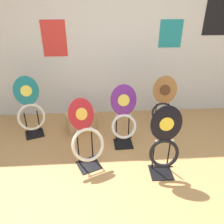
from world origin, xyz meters
TOP-DOWN VIEW (x-y plane):
  - ground_plane at (0.00, 0.00)m, footprint 14.00×14.00m
  - wall_back at (0.00, 2.22)m, footprint 8.00×0.07m
  - toilet_seat_display_purple_note at (-0.09, 1.13)m, footprint 0.38×0.29m
  - toilet_seat_display_jazz_black at (0.32, 0.47)m, footprint 0.37×0.29m
  - toilet_seat_display_crimson_swirl at (-0.61, 0.69)m, footprint 0.50×0.51m
  - toilet_seat_display_woodgrain at (0.58, 1.46)m, footprint 0.38×0.32m
  - toilet_seat_display_teal_sax at (-1.52, 1.50)m, footprint 0.46×0.39m
  - storage_box at (-0.75, 1.58)m, footprint 0.53×0.43m

SIDE VIEW (x-z plane):
  - ground_plane at x=0.00m, z-range 0.00..0.00m
  - storage_box at x=-0.75m, z-range 0.00..0.32m
  - toilet_seat_display_crimson_swirl at x=-0.61m, z-range -0.04..0.86m
  - toilet_seat_display_teal_sax at x=-1.52m, z-range -0.05..0.91m
  - toilet_seat_display_jazz_black at x=0.32m, z-range -0.03..0.91m
  - toilet_seat_display_purple_note at x=-0.09m, z-range -0.01..0.93m
  - toilet_seat_display_woodgrain at x=0.58m, z-range 0.02..0.97m
  - wall_back at x=0.00m, z-range 0.00..2.60m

